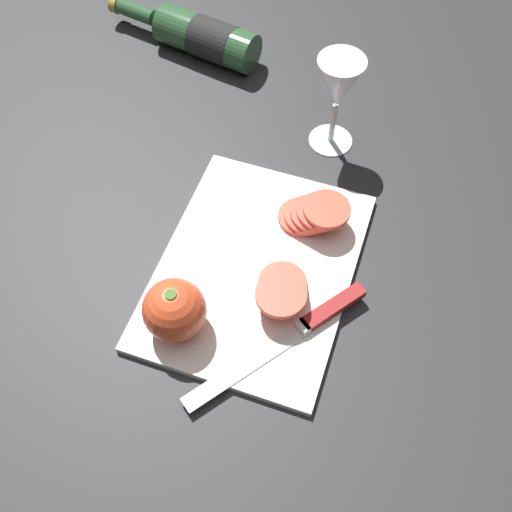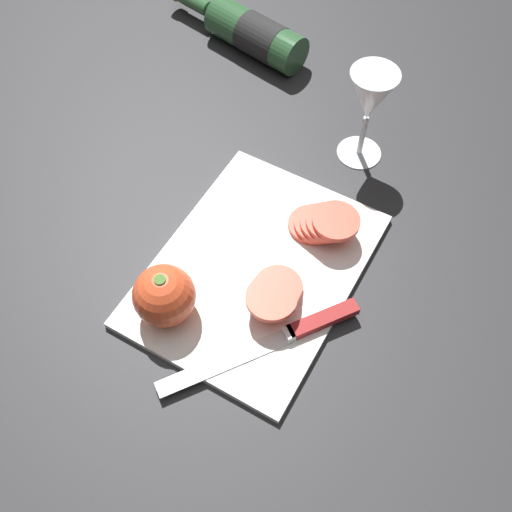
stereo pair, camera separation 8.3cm
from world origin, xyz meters
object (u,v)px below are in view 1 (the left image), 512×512
(wine_bottle, at_px, (202,36))
(tomato_slice_stack_far, at_px, (282,289))
(whole_tomato, at_px, (174,310))
(tomato_slice_stack_near, at_px, (314,213))
(wine_glass, at_px, (338,87))
(knife, at_px, (313,321))

(wine_bottle, xyz_separation_m, tomato_slice_stack_far, (-0.46, -0.30, -0.00))
(whole_tomato, bearing_deg, tomato_slice_stack_far, -53.90)
(tomato_slice_stack_near, distance_m, tomato_slice_stack_far, 0.14)
(wine_glass, relative_size, tomato_slice_stack_near, 1.56)
(wine_bottle, distance_m, whole_tomato, 0.57)
(wine_glass, relative_size, tomato_slice_stack_far, 1.58)
(wine_bottle, relative_size, whole_tomato, 3.66)
(wine_bottle, xyz_separation_m, wine_glass, (-0.14, -0.29, 0.08))
(whole_tomato, distance_m, tomato_slice_stack_near, 0.26)
(tomato_slice_stack_far, bearing_deg, wine_glass, 2.53)
(wine_bottle, bearing_deg, tomato_slice_stack_near, -136.23)
(knife, bearing_deg, tomato_slice_stack_near, -127.79)
(wine_bottle, distance_m, tomato_slice_stack_near, 0.44)
(wine_glass, distance_m, whole_tomato, 0.42)
(whole_tomato, height_order, tomato_slice_stack_far, whole_tomato)
(wine_glass, bearing_deg, tomato_slice_stack_far, -177.47)
(whole_tomato, bearing_deg, tomato_slice_stack_near, -29.08)
(tomato_slice_stack_far, bearing_deg, wine_bottle, 33.32)
(knife, distance_m, tomato_slice_stack_far, 0.06)
(tomato_slice_stack_near, relative_size, tomato_slice_stack_far, 1.01)
(wine_glass, xyz_separation_m, tomato_slice_stack_near, (-0.18, -0.02, -0.08))
(wine_glass, bearing_deg, wine_bottle, 63.98)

